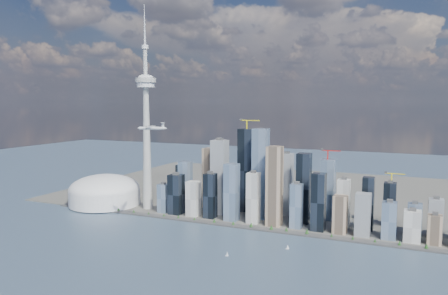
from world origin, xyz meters
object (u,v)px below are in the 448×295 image
at_px(needle_tower, 146,124).
at_px(dome_stadium, 105,192).
at_px(sailboat_east, 287,248).
at_px(airplane, 152,128).
at_px(sailboat_west, 227,255).

height_order(needle_tower, dome_stadium, needle_tower).
bearing_deg(dome_stadium, sailboat_east, -14.83).
relative_size(airplane, sailboat_west, 7.15).
height_order(needle_tower, sailboat_west, needle_tower).
bearing_deg(needle_tower, sailboat_west, -35.79).
xyz_separation_m(dome_stadium, sailboat_east, (584.05, -154.68, -36.15)).
distance_m(dome_stadium, sailboat_west, 545.05).
xyz_separation_m(needle_tower, sailboat_east, (444.05, -164.68, -232.56)).
distance_m(needle_tower, airplane, 220.07).
height_order(sailboat_west, sailboat_east, sailboat_east).
bearing_deg(dome_stadium, airplane, -31.35).
distance_m(sailboat_west, sailboat_east, 129.16).
relative_size(needle_tower, airplane, 8.34).
distance_m(needle_tower, sailboat_east, 527.61).
bearing_deg(dome_stadium, sailboat_west, -26.27).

